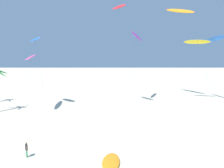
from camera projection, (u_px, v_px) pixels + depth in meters
name	position (u px, v px, depth m)	size (l,w,h in m)	color
flying_kite_0	(215.00, 39.00, 48.02)	(2.77, 9.19, 14.65)	blue
flying_kite_1	(180.00, 11.00, 50.77)	(5.47, 8.00, 21.47)	orange
flying_kite_2	(137.00, 36.00, 48.81)	(4.86, 7.38, 15.79)	purple
flying_kite_4	(31.00, 57.00, 41.44)	(2.14, 10.50, 10.75)	#EA5193
flying_kite_5	(36.00, 39.00, 43.79)	(5.23, 7.35, 14.14)	blue
flying_kite_6	(119.00, 7.00, 42.20)	(4.96, 12.00, 19.82)	red
flying_kite_8	(198.00, 42.00, 49.14)	(6.22, 4.75, 13.72)	yellow
grounded_kite_0	(111.00, 162.00, 22.74)	(2.05, 4.14, 0.30)	orange
person_near_left	(27.00, 149.00, 24.00)	(0.33, 0.45, 1.65)	#338E56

